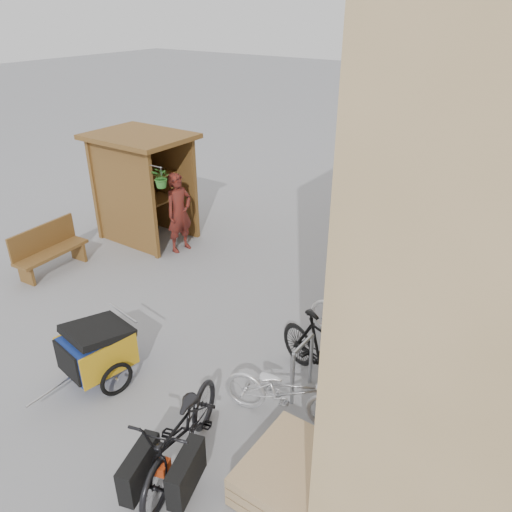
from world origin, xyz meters
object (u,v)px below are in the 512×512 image
Objects in this scene: cargo_bike at (181,435)px; bike_1 at (324,353)px; bike_0 at (286,391)px; bike_7 at (418,243)px; kiosk at (139,173)px; pallet_stack at (293,475)px; bike_2 at (357,318)px; child_trailer at (97,349)px; bike_6 at (416,254)px; bike_5 at (392,270)px; bike_4 at (390,278)px; bench at (48,248)px; shopping_carts at (476,215)px; bike_3 at (364,300)px; person_kiosk at (179,213)px.

bike_1 is at bearing 56.32° from cargo_bike.
bike_0 is 0.94× the size of bike_7.
kiosk is 7.50m from pallet_stack.
child_trailer is at bearing 138.74° from bike_2.
bike_6 is (0.04, 3.81, -0.04)m from bike_1.
bike_7 reaches higher than child_trailer.
bike_6 is (0.16, 0.89, 0.01)m from bike_5.
bike_7 is at bearing 19.65° from bike_6.
kiosk reaches higher than bike_4.
child_trailer is at bearing 158.76° from bike_5.
child_trailer is 6.18m from bike_6.
child_trailer is 0.93× the size of bike_1.
cargo_bike is (5.46, -2.10, 0.01)m from bench.
shopping_carts is 1.30× the size of bike_3.
bike_4 is (2.67, 4.34, -0.03)m from child_trailer.
bike_5 is (-0.12, 2.93, -0.05)m from bike_1.
bike_6 is (0.18, 2.09, 0.05)m from bike_3.
bike_6 is at bearing 66.37° from cargo_bike.
bike_6 is at bearing -60.74° from person_kiosk.
bike_1 is at bearing -95.08° from shopping_carts.
child_trailer is 0.80× the size of cargo_bike.
cargo_bike is at bearing 176.80° from bike_3.
bike_2 is (0.06, 2.06, -0.01)m from bike_0.
bike_3 is (5.98, 1.84, -0.04)m from bench.
person_kiosk is (1.53, 2.21, 0.38)m from bench.
bench is at bearing 110.66° from bike_1.
bench reaches higher than bike_3.
cargo_bike reaches higher than bike_0.
kiosk is at bearing 110.64° from bike_7.
child_trailer is 0.91× the size of bike_7.
bike_3 is 0.79× the size of bike_4.
pallet_stack is 0.74× the size of bike_5.
person_kiosk is at bearing -1.30° from kiosk.
bike_4 is at bearing -14.74° from bike_0.
bike_6 is (0.11, 4.69, 0.04)m from bike_0.
pallet_stack is at bearing -157.85° from bike_0.
bike_6 is at bearing -0.57° from bike_3.
cargo_bike is 6.07m from bike_6.
bike_7 reaches higher than bike_5.
pallet_stack is at bearing -173.93° from bike_7.
person_kiosk is at bearing 89.51° from bike_3.
kiosk is 1.46× the size of bike_0.
bike_7 is (6.05, 4.36, 0.05)m from bench.
bike_7 reaches higher than cargo_bike.
child_trailer is at bearing 157.70° from bike_4.
shopping_carts is 1.03× the size of bike_6.
bike_7 is at bearing -13.94° from bike_0.
bike_6 is (6.16, 3.93, 0.00)m from bench.
shopping_carts is at bearing 64.80° from cargo_bike.
cargo_bike is 1.20× the size of bike_0.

